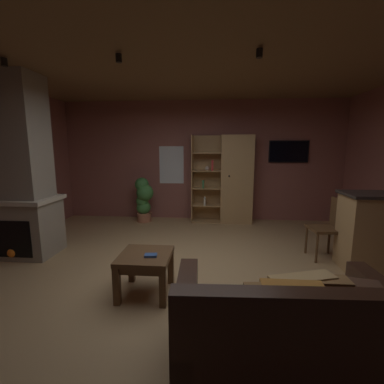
% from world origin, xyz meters
% --- Properties ---
extents(floor, '(6.38, 5.77, 0.02)m').
position_xyz_m(floor, '(0.00, 0.00, -0.01)').
color(floor, tan).
rests_on(floor, ground).
extents(wall_back, '(6.50, 0.06, 2.72)m').
position_xyz_m(wall_back, '(0.00, 2.92, 1.36)').
color(wall_back, '#8E544C').
rests_on(wall_back, ground).
extents(ceiling, '(6.38, 5.77, 0.02)m').
position_xyz_m(ceiling, '(0.00, 0.00, 2.73)').
color(ceiling, brown).
extents(window_pane_back, '(0.57, 0.01, 0.87)m').
position_xyz_m(window_pane_back, '(-0.69, 2.88, 1.27)').
color(window_pane_back, white).
extents(stone_fireplace, '(1.01, 0.74, 2.72)m').
position_xyz_m(stone_fireplace, '(-2.64, 0.50, 1.23)').
color(stone_fireplace, gray).
rests_on(stone_fireplace, ground).
extents(bookshelf_cabinet, '(1.34, 0.41, 1.94)m').
position_xyz_m(bookshelf_cabinet, '(0.72, 2.64, 0.96)').
color(bookshelf_cabinet, tan).
rests_on(bookshelf_cabinet, ground).
extents(leather_couch, '(1.65, 0.96, 0.84)m').
position_xyz_m(leather_couch, '(0.86, -1.47, 0.31)').
color(leather_couch, '#382116').
rests_on(leather_couch, ground).
extents(coffee_table, '(0.58, 0.59, 0.47)m').
position_xyz_m(coffee_table, '(-0.46, -0.47, 0.38)').
color(coffee_table, brown).
rests_on(coffee_table, ground).
extents(table_book_0, '(0.15, 0.11, 0.03)m').
position_xyz_m(table_book_0, '(-0.38, -0.53, 0.49)').
color(table_book_0, '#2D4C8C').
rests_on(table_book_0, coffee_table).
extents(dining_chair, '(0.45, 0.45, 0.92)m').
position_xyz_m(dining_chair, '(2.06, 0.74, 0.53)').
color(dining_chair, brown).
rests_on(dining_chair, ground).
extents(potted_floor_plant, '(0.42, 0.41, 1.01)m').
position_xyz_m(potted_floor_plant, '(-1.28, 2.51, 0.54)').
color(potted_floor_plant, '#B77051').
rests_on(potted_floor_plant, ground).
extents(wall_mounted_tv, '(0.86, 0.06, 0.48)m').
position_xyz_m(wall_mounted_tv, '(1.95, 2.85, 1.59)').
color(wall_mounted_tv, black).
extents(track_light_spot_0, '(0.07, 0.07, 0.09)m').
position_xyz_m(track_light_spot_0, '(-2.16, -0.15, 2.65)').
color(track_light_spot_0, black).
extents(track_light_spot_1, '(0.07, 0.07, 0.09)m').
position_xyz_m(track_light_spot_1, '(-0.78, -0.18, 2.65)').
color(track_light_spot_1, black).
extents(track_light_spot_2, '(0.07, 0.07, 0.09)m').
position_xyz_m(track_light_spot_2, '(0.77, -0.20, 2.65)').
color(track_light_spot_2, black).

